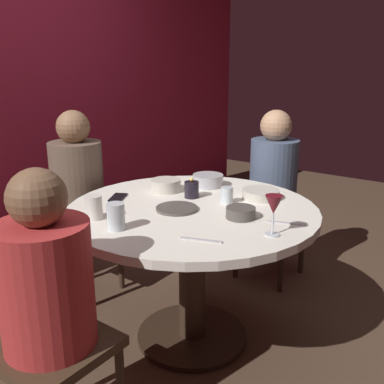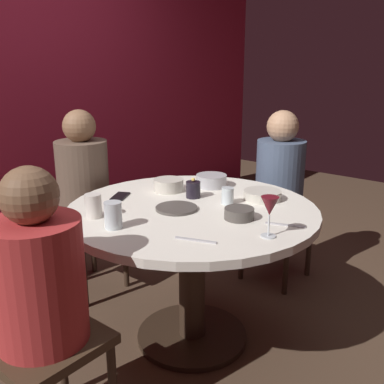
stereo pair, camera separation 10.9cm
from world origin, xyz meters
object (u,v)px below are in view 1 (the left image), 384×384
(wine_glass, at_px, (274,207))
(bowl_serving_large, at_px, (208,180))
(seated_diner_left, at_px, (46,285))
(candle_holder, at_px, (192,189))
(cell_phone, at_px, (118,197))
(cup_by_right_diner, at_px, (116,217))
(cup_near_candle, at_px, (94,207))
(seated_diner_right, at_px, (273,177))
(bowl_sauce_side, at_px, (261,194))
(cup_by_left_diner, at_px, (227,195))
(dinner_plate, at_px, (177,208))
(bowl_salad_center, at_px, (241,213))
(dining_table, at_px, (192,238))
(bowl_small_white, at_px, (166,185))
(seated_diner_back, at_px, (77,184))

(wine_glass, relative_size, bowl_serving_large, 0.99)
(seated_diner_left, xyz_separation_m, candle_holder, (1.01, 0.10, 0.10))
(cell_phone, relative_size, cup_by_right_diner, 1.17)
(cup_near_candle, bearing_deg, seated_diner_right, -11.39)
(wine_glass, bearing_deg, seated_diner_right, 25.82)
(bowl_sauce_side, bearing_deg, cup_by_left_diner, 150.10)
(cup_near_candle, bearing_deg, cup_by_left_diner, -33.61)
(cup_by_right_diner, bearing_deg, dinner_plate, -7.92)
(seated_diner_right, xyz_separation_m, cup_by_left_diner, (-0.76, -0.11, 0.08))
(wine_glass, height_order, dinner_plate, wine_glass)
(seated_diner_right, bearing_deg, bowl_salad_center, 16.90)
(cup_by_left_diner, bearing_deg, bowl_salad_center, -131.46)
(dining_table, xyz_separation_m, bowl_small_white, (0.14, 0.29, 0.20))
(seated_diner_right, relative_size, cell_phone, 8.34)
(seated_diner_left, relative_size, seated_diner_right, 0.97)
(dining_table, relative_size, bowl_serving_large, 7.10)
(wine_glass, relative_size, bowl_salad_center, 1.26)
(bowl_serving_large, relative_size, cup_by_right_diner, 1.49)
(bowl_serving_large, xyz_separation_m, cup_by_left_diner, (-0.21, -0.26, 0.01))
(bowl_sauce_side, distance_m, cup_by_right_diner, 0.83)
(seated_diner_back, relative_size, cup_near_candle, 10.54)
(cup_near_candle, xyz_separation_m, cup_by_right_diner, (-0.04, -0.18, 0.00))
(dinner_plate, relative_size, cup_near_candle, 1.85)
(wine_glass, bearing_deg, bowl_small_white, 72.79)
(bowl_sauce_side, bearing_deg, cup_by_right_diner, 159.07)
(bowl_serving_large, bearing_deg, bowl_sauce_side, -95.19)
(bowl_small_white, bearing_deg, dinner_plate, -131.27)
(candle_holder, bearing_deg, dinner_plate, -163.29)
(bowl_salad_center, relative_size, cup_near_candle, 1.24)
(bowl_salad_center, bearing_deg, cup_by_right_diner, 140.89)
(seated_diner_back, height_order, bowl_serving_large, seated_diner_back)
(cell_phone, relative_size, bowl_salad_center, 1.00)
(seated_diner_back, bearing_deg, cup_by_left_diner, 9.09)
(bowl_sauce_side, bearing_deg, cup_near_candle, 147.25)
(candle_holder, relative_size, cup_by_right_diner, 0.92)
(cell_phone, distance_m, bowl_salad_center, 0.70)
(seated_diner_back, distance_m, cup_by_left_diner, 1.00)
(dinner_plate, bearing_deg, seated_diner_back, 84.80)
(seated_diner_back, xyz_separation_m, wine_glass, (-0.10, -1.37, 0.16))
(bowl_salad_center, relative_size, bowl_sauce_side, 0.70)
(dining_table, bearing_deg, bowl_serving_large, 22.64)
(seated_diner_right, distance_m, cup_near_candle, 1.36)
(wine_glass, bearing_deg, dinner_plate, 87.58)
(dining_table, relative_size, wine_glass, 7.21)
(seated_diner_back, relative_size, seated_diner_right, 1.02)
(bowl_salad_center, height_order, bowl_sauce_side, bowl_salad_center)
(bowl_serving_large, bearing_deg, seated_diner_back, 116.96)
(seated_diner_back, relative_size, dinner_plate, 5.70)
(seated_diner_right, height_order, wine_glass, seated_diner_right)
(seated_diner_right, relative_size, bowl_sauce_side, 5.89)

